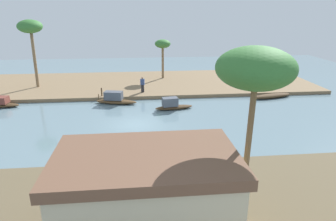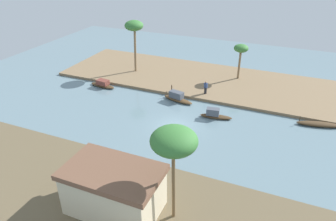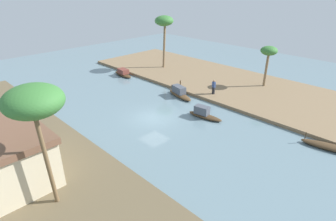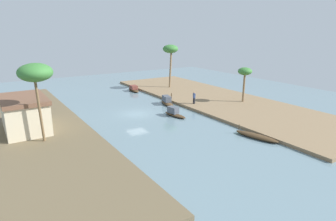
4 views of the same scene
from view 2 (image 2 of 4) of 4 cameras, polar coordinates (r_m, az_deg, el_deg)
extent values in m
plane|color=slate|center=(35.48, 1.28, -2.93)|extent=(72.55, 72.55, 0.00)
cube|color=#846B4C|center=(47.26, 7.61, 5.40)|extent=(44.66, 13.36, 0.36)
cube|color=brown|center=(25.68, -10.95, -17.57)|extent=(44.66, 13.36, 0.36)
ellipsoid|color=#47331E|center=(39.33, 25.56, -2.24)|extent=(4.93, 2.07, 0.45)
cylinder|color=#47331E|center=(38.56, 22.70, -1.37)|extent=(0.07, 0.07, 0.62)
ellipsoid|color=#47331E|center=(37.52, 8.65, -1.09)|extent=(3.84, 1.54, 0.36)
cube|color=#4C515B|center=(37.26, 8.10, -0.22)|extent=(1.58, 1.06, 0.82)
ellipsoid|color=brown|center=(40.99, 1.83, 1.97)|extent=(4.39, 2.00, 0.43)
cube|color=#4C515B|center=(40.85, 1.54, 2.87)|extent=(1.97, 1.28, 0.85)
cylinder|color=brown|center=(41.76, -0.29, 3.19)|extent=(0.07, 0.07, 0.57)
ellipsoid|color=#47331E|center=(46.09, -11.73, 4.44)|extent=(4.09, 1.52, 0.38)
cube|color=brown|center=(45.83, -11.70, 5.02)|extent=(1.76, 1.21, 0.66)
cylinder|color=#232328|center=(42.44, 6.78, 3.60)|extent=(0.44, 0.44, 0.85)
cube|color=#33477A|center=(42.13, 6.84, 4.54)|extent=(0.48, 0.35, 0.67)
sphere|color=#9E7556|center=(41.95, 6.87, 5.10)|extent=(0.23, 0.23, 0.23)
cylinder|color=#4C3823|center=(42.82, 0.67, 4.06)|extent=(0.14, 0.14, 0.87)
cylinder|color=#7F6647|center=(47.60, 12.74, 8.04)|extent=(0.31, 0.35, 4.16)
ellipsoid|color=#387533|center=(46.82, 13.07, 10.89)|extent=(2.07, 2.07, 1.14)
cylinder|color=#7F6647|center=(49.34, -5.94, 10.72)|extent=(0.35, 0.68, 6.48)
ellipsoid|color=#387533|center=(48.34, -6.17, 15.01)|extent=(2.79, 2.79, 1.53)
cylinder|color=brown|center=(22.56, 1.00, -13.30)|extent=(0.25, 0.44, 6.12)
ellipsoid|color=#387533|center=(20.30, 1.09, -5.50)|extent=(3.15, 3.15, 1.73)
cube|color=beige|center=(24.51, -9.67, -14.24)|extent=(6.74, 4.15, 3.26)
cube|color=brown|center=(23.31, -10.04, -10.89)|extent=(7.14, 4.40, 0.43)
camera|label=1|loc=(14.84, -34.81, -15.71)|focal=31.84mm
camera|label=3|loc=(15.00, 51.88, -5.96)|focal=29.61mm
camera|label=4|loc=(26.97, 79.39, -12.32)|focal=31.73mm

